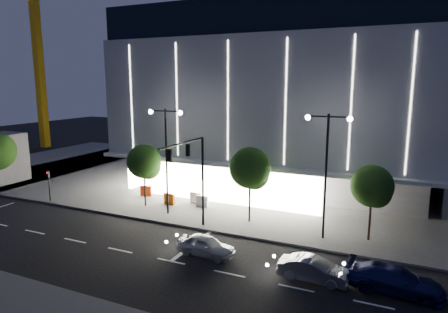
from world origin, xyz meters
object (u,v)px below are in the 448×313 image
object	(u,v)px
tree_mid	(250,170)
barrier_d	(195,198)
car_third	(395,280)
street_lamp_west	(166,146)
street_lamp_east	(327,158)
barrier_c	(169,199)
ped_signal_far	(49,183)
car_second	(313,270)
car_lead	(206,245)
barrier_b	(202,201)
tree_left	(144,163)
barrier_a	(146,191)
tower_crane	(40,24)
tree_right	(372,188)
traffic_mast	(193,167)

from	to	relation	value
tree_mid	barrier_d	bearing A→B (deg)	158.37
tree_mid	car_third	xyz separation A→B (m)	(10.87, -6.74, -3.62)
street_lamp_west	street_lamp_east	xyz separation A→B (m)	(13.00, 0.00, 0.00)
car_third	barrier_c	bearing A→B (deg)	69.72
ped_signal_far	car_second	bearing A→B (deg)	-10.47
car_second	car_third	distance (m)	4.28
car_lead	barrier_b	xyz separation A→B (m)	(-4.79, 8.64, -0.02)
barrier_b	street_lamp_east	bearing A→B (deg)	-16.05
barrier_c	street_lamp_east	bearing A→B (deg)	-1.30
ped_signal_far	street_lamp_east	bearing A→B (deg)	3.44
street_lamp_west	barrier_d	bearing A→B (deg)	77.92
tree_mid	tree_left	bearing A→B (deg)	-180.00
barrier_a	car_second	bearing A→B (deg)	-41.58
tree_mid	barrier_d	world-z (taller)	tree_mid
ped_signal_far	barrier_c	bearing A→B (deg)	19.15
tree_left	barrier_b	world-z (taller)	tree_left
tree_mid	barrier_a	distance (m)	12.68
tree_left	car_lead	size ratio (longest dim) A/B	1.46
street_lamp_east	barrier_c	distance (m)	15.38
car_lead	car_third	distance (m)	11.34
tower_crane	barrier_a	xyz separation A→B (m)	(33.10, -18.36, -19.86)
tree_left	barrier_d	world-z (taller)	tree_left
ped_signal_far	barrier_a	bearing A→B (deg)	35.59
tree_mid	tree_right	world-z (taller)	tree_mid
street_lamp_west	barrier_d	world-z (taller)	street_lamp_west
car_second	barrier_b	xyz separation A→B (m)	(-11.88, 9.10, -0.01)
tree_mid	barrier_c	world-z (taller)	tree_mid
street_lamp_east	car_second	world-z (taller)	street_lamp_east
car_lead	barrier_d	xyz separation A→B (m)	(-5.81, 9.29, -0.02)
barrier_c	street_lamp_west	bearing A→B (deg)	-52.83
car_third	barrier_b	xyz separation A→B (m)	(-16.13, 8.58, -0.07)
tree_right	car_third	distance (m)	7.68
ped_signal_far	tree_right	world-z (taller)	tree_right
barrier_a	barrier_c	xyz separation A→B (m)	(3.56, -1.41, 0.00)
tree_right	traffic_mast	bearing A→B (deg)	-162.98
tree_mid	tree_right	bearing A→B (deg)	-0.00
tree_left	barrier_a	world-z (taller)	tree_left
tower_crane	barrier_d	xyz separation A→B (m)	(38.67, -18.49, -19.86)
tower_crane	street_lamp_east	bearing A→B (deg)	-23.37
street_lamp_east	barrier_a	bearing A→B (deg)	168.47
tree_right	car_second	size ratio (longest dim) A/B	1.38
ped_signal_far	tree_right	xyz separation A→B (m)	(28.03, 2.52, 2.00)
tree_left	barrier_a	distance (m)	4.66
tree_left	tree_mid	bearing A→B (deg)	0.00
tree_left	traffic_mast	bearing A→B (deg)	-27.84
ped_signal_far	traffic_mast	bearing A→B (deg)	-4.15
tree_right	ped_signal_far	bearing A→B (deg)	-174.86
ped_signal_far	car_third	distance (m)	30.21
tree_left	car_third	xyz separation A→B (m)	(20.87, -6.74, -3.32)
street_lamp_east	ped_signal_far	world-z (taller)	street_lamp_east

